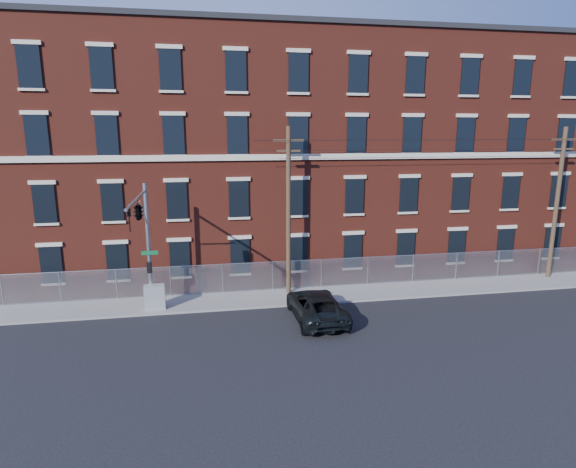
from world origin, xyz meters
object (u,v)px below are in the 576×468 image
(pickup_truck, at_px, (316,306))
(utility_pole_near, at_px, (289,209))
(utility_cabinet, at_px, (155,297))
(traffic_signal_mast, at_px, (141,223))

(pickup_truck, bearing_deg, utility_pole_near, -80.56)
(utility_cabinet, bearing_deg, utility_pole_near, 6.48)
(traffic_signal_mast, bearing_deg, utility_pole_near, 23.14)
(traffic_signal_mast, relative_size, utility_cabinet, 5.04)
(utility_pole_near, distance_m, utility_cabinet, 9.13)
(traffic_signal_mast, relative_size, utility_pole_near, 0.70)
(pickup_truck, bearing_deg, utility_cabinet, -18.60)
(utility_pole_near, xyz_separation_m, utility_cabinet, (-7.81, -1.40, -4.52))
(traffic_signal_mast, xyz_separation_m, pickup_truck, (8.77, -0.67, -4.64))
(pickup_truck, height_order, utility_cabinet, utility_cabinet)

